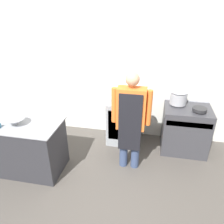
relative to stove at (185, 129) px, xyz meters
name	(u,v)px	position (x,y,z in m)	size (l,w,h in m)	color
ground_plane	(92,202)	(-1.40, -1.62, -0.45)	(14.00, 14.00, 0.00)	#4C4742
wall_back	(117,73)	(-1.40, 0.41, 0.90)	(8.00, 0.05, 2.70)	silver
prep_counter	(28,147)	(-2.63, -1.11, 0.00)	(1.17, 0.72, 0.90)	#2D2D33
stove	(185,129)	(0.00, 0.00, 0.00)	(0.84, 0.67, 0.91)	#38383D
fridge_unit	(125,121)	(-1.17, 0.07, 0.00)	(0.67, 0.57, 0.89)	#93999E
person_cook	(131,118)	(-0.97, -0.71, 0.52)	(0.63, 0.24, 1.71)	#38476B
mixing_bowl	(15,121)	(-2.72, -1.16, 0.51)	(0.31, 0.31, 0.11)	#9EA0A8
stock_pot	(179,97)	(-0.19, 0.12, 0.59)	(0.30, 0.30, 0.26)	#9EA0A8
saute_pan	(200,109)	(0.17, -0.12, 0.49)	(0.25, 0.25, 0.06)	#262628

